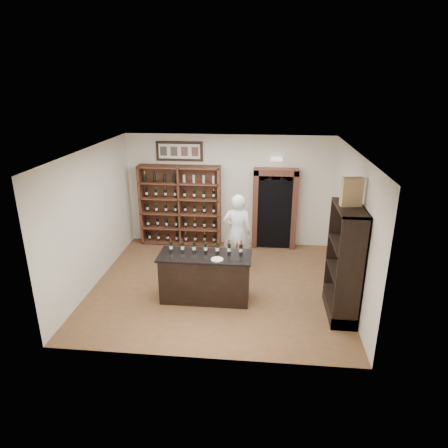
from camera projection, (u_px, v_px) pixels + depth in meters
The scene contains 21 objects.
floor at pixel (218, 285), 8.94m from camera, with size 5.50×5.50×0.00m, color brown.
ceiling at pixel (218, 151), 7.91m from camera, with size 5.50×5.50×0.00m, color white.
wall_back at pixel (229, 191), 10.76m from camera, with size 5.50×0.04×3.00m, color silver.
wall_left at pixel (93, 218), 8.68m from camera, with size 0.04×5.00×3.00m, color silver.
wall_right at pixel (351, 226), 8.17m from camera, with size 0.04×5.00×3.00m, color silver.
wine_shelf at pixel (180, 205), 10.87m from camera, with size 2.20×0.38×2.20m.
framed_picture at pixel (179, 151), 10.50m from camera, with size 1.25×0.04×0.52m, color black.
arched_doorway at pixel (275, 207), 10.61m from camera, with size 1.17×0.35×2.17m.
emergency_light at pixel (277, 159), 10.26m from camera, with size 0.30×0.10×0.10m, color white.
tasting_counter at pixel (205, 277), 8.23m from camera, with size 1.88×0.78×1.00m.
counter_bottle_0 at pixel (171, 246), 8.19m from camera, with size 0.07×0.07×0.30m.
counter_bottle_1 at pixel (182, 247), 8.17m from camera, with size 0.07×0.07×0.30m.
counter_bottle_2 at pixel (194, 247), 8.15m from camera, with size 0.07×0.07×0.30m.
counter_bottle_3 at pixel (206, 248), 8.13m from camera, with size 0.07×0.07×0.30m.
counter_bottle_4 at pixel (217, 248), 8.10m from camera, with size 0.07×0.07×0.30m.
counter_bottle_5 at pixel (229, 249), 8.08m from camera, with size 0.07×0.07×0.30m.
counter_bottle_6 at pixel (241, 249), 8.06m from camera, with size 0.07×0.07×0.30m.
side_cabinet at pixel (344, 279), 7.60m from camera, with size 0.48×1.20×2.20m.
shopkeeper at pixel (237, 233), 9.39m from camera, with size 0.68×0.45×1.87m, color white.
plate at pixel (217, 259), 7.83m from camera, with size 0.24×0.24×0.02m, color white.
wine_crate at pixel (352, 192), 7.07m from camera, with size 0.37×0.15×0.52m, color tan.
Camera 1 is at (0.92, -7.88, 4.35)m, focal length 32.00 mm.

